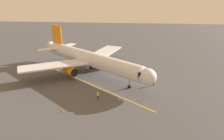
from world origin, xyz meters
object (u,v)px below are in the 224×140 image
at_px(airplane, 90,59).
at_px(safety_cone_nose_left, 87,101).
at_px(safety_cone_wing_port, 103,88).
at_px(safety_cone_nose_right, 63,110).
at_px(ground_crew_wing_walker, 154,82).
at_px(tug_near_nose, 40,66).
at_px(ground_crew_marshaller, 98,95).

relative_size(airplane, safety_cone_nose_left, 62.41).
bearing_deg(safety_cone_wing_port, safety_cone_nose_left, 70.82).
relative_size(safety_cone_nose_right, safety_cone_wing_port, 1.00).
distance_m(ground_crew_wing_walker, safety_cone_wing_port, 12.08).
relative_size(airplane, tug_near_nose, 12.55).
height_order(ground_crew_wing_walker, safety_cone_nose_left, ground_crew_wing_walker).
bearing_deg(ground_crew_marshaller, airplane, -72.21).
xyz_separation_m(safety_cone_nose_left, safety_cone_nose_right, (3.70, 3.91, 0.00)).
bearing_deg(safety_cone_nose_right, ground_crew_wing_walker, -141.69).
bearing_deg(safety_cone_nose_right, airplane, -92.57).
height_order(ground_crew_marshaller, safety_cone_nose_left, ground_crew_marshaller).
bearing_deg(safety_cone_wing_port, tug_near_nose, -30.86).
relative_size(safety_cone_nose_left, safety_cone_nose_right, 1.00).
bearing_deg(safety_cone_nose_left, safety_cone_nose_right, 46.64).
bearing_deg(ground_crew_wing_walker, safety_cone_wing_port, 17.07).
height_order(ground_crew_wing_walker, tug_near_nose, ground_crew_wing_walker).
bearing_deg(safety_cone_nose_left, safety_cone_wing_port, -109.18).
distance_m(safety_cone_nose_right, safety_cone_wing_port, 11.80).
xyz_separation_m(ground_crew_wing_walker, tug_near_nose, (31.65, -8.48, -0.18)).
distance_m(safety_cone_nose_left, safety_cone_wing_port, 6.69).
bearing_deg(tug_near_nose, ground_crew_wing_walker, 165.00).
distance_m(airplane, ground_crew_wing_walker, 17.94).
xyz_separation_m(tug_near_nose, safety_cone_nose_left, (-17.92, 18.34, -0.43)).
xyz_separation_m(ground_crew_marshaller, ground_crew_wing_walker, (-11.82, -8.41, 0.00)).
bearing_deg(safety_cone_nose_left, ground_crew_wing_walker, -144.33).
height_order(ground_crew_marshaller, ground_crew_wing_walker, same).
height_order(airplane, tug_near_nose, airplane).
bearing_deg(airplane, safety_cone_nose_right, 87.43).
relative_size(ground_crew_wing_walker, safety_cone_nose_right, 3.11).
relative_size(airplane, safety_cone_wing_port, 62.41).
height_order(ground_crew_marshaller, safety_cone_nose_right, ground_crew_marshaller).
bearing_deg(ground_crew_marshaller, ground_crew_wing_walker, -144.56).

